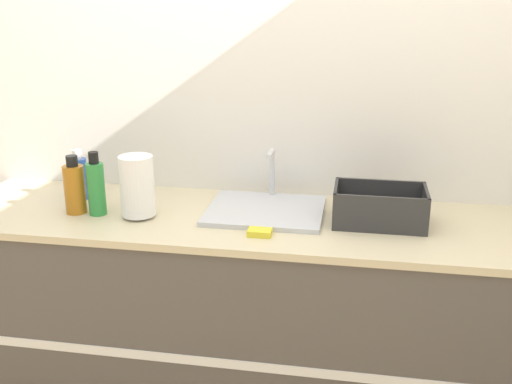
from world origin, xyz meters
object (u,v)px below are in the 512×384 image
at_px(paper_towel_roll, 137,186).
at_px(bottle_amber, 74,188).
at_px(bottle_green, 96,187).
at_px(dish_rack, 379,210).
at_px(sink, 266,209).
at_px(bottle_blue, 79,177).

xyz_separation_m(paper_towel_roll, bottle_amber, (-0.27, 0.00, -0.02)).
distance_m(paper_towel_roll, bottle_green, 0.18).
bearing_deg(dish_rack, paper_towel_roll, -174.41).
bearing_deg(sink, bottle_amber, -169.98).
distance_m(sink, bottle_green, 0.70).
relative_size(bottle_amber, bottle_green, 0.92).
bearing_deg(paper_towel_roll, bottle_blue, 152.44).
distance_m(sink, dish_rack, 0.47).
xyz_separation_m(paper_towel_roll, bottle_blue, (-0.34, 0.18, -0.03)).
xyz_separation_m(sink, bottle_green, (-0.68, -0.14, 0.10)).
xyz_separation_m(bottle_blue, bottle_green, (0.16, -0.17, 0.02)).
bearing_deg(sink, bottle_blue, 177.72).
bearing_deg(paper_towel_roll, bottle_amber, 179.03).
bearing_deg(dish_rack, bottle_amber, -175.85).
height_order(dish_rack, bottle_blue, bottle_blue).
distance_m(sink, paper_towel_roll, 0.53).
relative_size(sink, bottle_blue, 2.14).
xyz_separation_m(bottle_amber, bottle_green, (0.10, -0.00, 0.01)).
height_order(bottle_blue, bottle_green, bottle_green).
bearing_deg(sink, dish_rack, -5.86).
xyz_separation_m(sink, bottle_blue, (-0.84, 0.03, 0.08)).
xyz_separation_m(sink, bottle_amber, (-0.78, -0.14, 0.09)).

